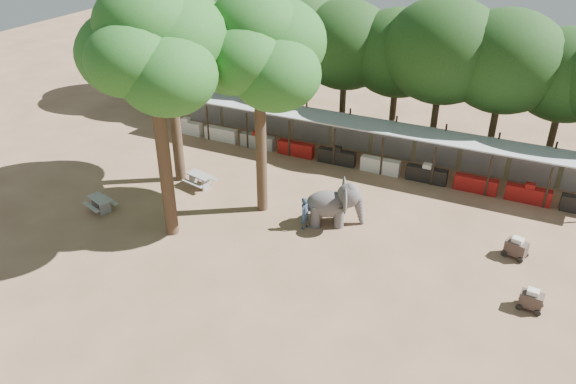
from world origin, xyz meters
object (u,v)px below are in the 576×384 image
at_px(yard_tree_back, 258,50).
at_px(picnic_table_far, 200,179).
at_px(yard_tree_left, 167,39).
at_px(picnic_table_near, 100,202).
at_px(elephant, 335,203).
at_px(handler, 305,213).
at_px(yard_tree_center, 151,48).
at_px(cart_front, 531,299).
at_px(cart_back, 516,248).

height_order(yard_tree_back, picnic_table_far, yard_tree_back).
bearing_deg(picnic_table_far, yard_tree_left, 176.85).
xyz_separation_m(yard_tree_back, picnic_table_near, (-7.60, -4.05, -8.06)).
bearing_deg(picnic_table_near, yard_tree_left, 91.30).
xyz_separation_m(yard_tree_left, elephant, (10.14, -0.91, -7.03)).
xyz_separation_m(yard_tree_left, picnic_table_far, (1.72, -0.51, -7.69)).
bearing_deg(handler, yard_tree_left, 90.45).
bearing_deg(elephant, handler, -161.62).
distance_m(elephant, picnic_table_near, 12.47).
distance_m(yard_tree_back, picnic_table_near, 11.80).
xyz_separation_m(yard_tree_center, elephant, (7.14, 4.09, -8.03)).
bearing_deg(yard_tree_back, elephant, 1.23).
relative_size(yard_tree_left, picnic_table_far, 5.98).
height_order(yard_tree_left, cart_front, yard_tree_left).
height_order(yard_tree_left, picnic_table_far, yard_tree_left).
xyz_separation_m(picnic_table_near, cart_back, (20.49, 5.05, 0.03)).
distance_m(yard_tree_center, cart_front, 19.03).
xyz_separation_m(elephant, cart_front, (9.71, -2.71, -0.70)).
distance_m(yard_tree_back, cart_front, 16.24).
height_order(yard_tree_center, elephant, yard_tree_center).
relative_size(picnic_table_near, cart_back, 1.49).
height_order(yard_tree_left, elephant, yard_tree_left).
xyz_separation_m(yard_tree_center, picnic_table_far, (-1.28, 4.49, -8.70)).
distance_m(cart_front, cart_back, 3.74).
height_order(elephant, handler, elephant).
bearing_deg(elephant, picnic_table_near, 176.16).
height_order(yard_tree_back, picnic_table_near, yard_tree_back).
height_order(yard_tree_left, cart_back, yard_tree_left).
bearing_deg(yard_tree_back, handler, -17.77).
height_order(handler, cart_back, handler).
bearing_deg(yard_tree_back, cart_front, -10.72).
height_order(yard_tree_center, yard_tree_back, yard_tree_center).
bearing_deg(yard_tree_center, yard_tree_left, 120.96).
height_order(yard_tree_left, handler, yard_tree_left).
height_order(yard_tree_center, picnic_table_near, yard_tree_center).
height_order(picnic_table_near, cart_back, cart_back).
distance_m(yard_tree_center, picnic_table_far, 9.87).
height_order(yard_tree_left, yard_tree_center, yard_tree_center).
xyz_separation_m(yard_tree_left, handler, (8.97, -1.95, -7.34)).
distance_m(elephant, cart_front, 10.11).
relative_size(yard_tree_left, picnic_table_near, 6.07).
distance_m(yard_tree_left, picnic_table_far, 7.90).
xyz_separation_m(elephant, handler, (-1.17, -1.04, -0.32)).
height_order(picnic_table_near, cart_front, cart_front).
xyz_separation_m(yard_tree_center, cart_front, (16.85, 1.38, -8.73)).
distance_m(yard_tree_left, handler, 11.75).
xyz_separation_m(handler, picnic_table_far, (-7.25, 1.44, -0.35)).
bearing_deg(handler, cart_front, -86.00).
bearing_deg(cart_front, cart_back, 110.44).
bearing_deg(picnic_table_near, cart_front, 22.72).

